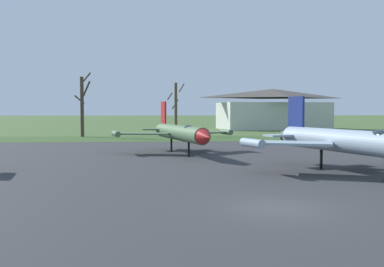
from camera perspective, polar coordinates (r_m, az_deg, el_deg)
The scene contains 8 objects.
ground_plane at distance 18.21m, azimuth 11.03°, elevation -9.55°, with size 600.00×600.00×0.00m, color #425B2D.
asphalt_apron at distance 31.66m, azimuth 4.07°, elevation -4.09°, with size 80.21×46.49×0.05m, color #333335.
grass_verge_strip at distance 60.60m, azimuth -0.25°, elevation -0.66°, with size 140.21×12.00×0.06m, color #335024.
jet_fighter_front_right at distance 38.98m, azimuth -1.58°, elevation 0.14°, with size 11.31×13.68×4.79m.
jet_fighter_rear_center at distance 27.98m, azimuth 20.18°, elevation -0.98°, with size 11.35×15.00×4.92m.
bare_tree_left_of_center at distance 66.27m, azimuth -13.93°, elevation 3.68°, with size 2.34×2.37×9.44m.
bare_tree_center at distance 67.36m, azimuth -2.11°, elevation 3.32°, with size 2.64×1.95×8.07m.
visitor_building at distance 92.90m, azimuth 10.35°, elevation 3.03°, with size 23.46×14.17×8.29m.
Camera 1 is at (-4.92, -17.08, 3.96)m, focal length 41.40 mm.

